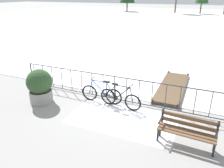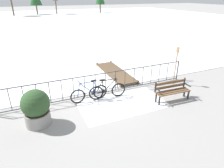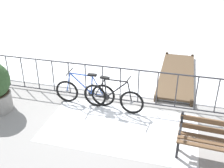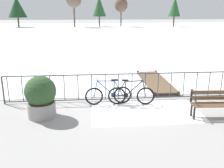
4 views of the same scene
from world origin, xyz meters
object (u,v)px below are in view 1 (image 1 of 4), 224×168
(park_bench, at_px, (187,129))
(planter_with_shrub, at_px, (40,86))
(bicycle_second, at_px, (102,94))
(bicycle_near_railing, at_px, (120,99))

(park_bench, distance_m, planter_with_shrub, 5.64)
(bicycle_second, bearing_deg, planter_with_shrub, -157.45)
(bicycle_near_railing, relative_size, planter_with_shrub, 1.24)
(park_bench, bearing_deg, planter_with_shrub, 175.39)
(bicycle_second, distance_m, planter_with_shrub, 2.45)
(bicycle_near_railing, distance_m, planter_with_shrub, 3.19)
(park_bench, xyz_separation_m, planter_with_shrub, (-5.62, 0.45, 0.18))
(park_bench, height_order, planter_with_shrub, planter_with_shrub)
(bicycle_near_railing, relative_size, bicycle_second, 1.00)
(bicycle_near_railing, relative_size, park_bench, 1.05)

